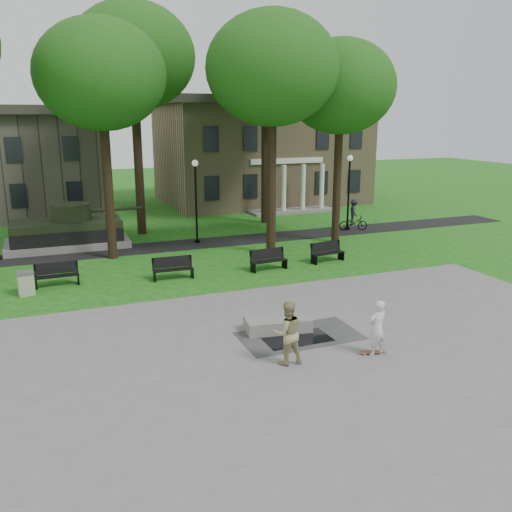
{
  "coord_description": "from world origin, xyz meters",
  "views": [
    {
      "loc": [
        -7.7,
        -17.27,
        7.09
      ],
      "look_at": [
        0.49,
        3.13,
        1.4
      ],
      "focal_mm": 38.0,
      "sensor_mm": 36.0,
      "label": 1
    }
  ],
  "objects": [
    {
      "name": "ground",
      "position": [
        0.0,
        0.0,
        0.0
      ],
      "size": [
        120.0,
        120.0,
        0.0
      ],
      "primitive_type": "plane",
      "color": "#195614",
      "rests_on": "ground"
    },
    {
      "name": "plaza",
      "position": [
        0.0,
        -5.0,
        0.01
      ],
      "size": [
        22.0,
        16.0,
        0.02
      ],
      "primitive_type": "cube",
      "color": "gray",
      "rests_on": "ground"
    },
    {
      "name": "footpath",
      "position": [
        0.0,
        12.0,
        0.01
      ],
      "size": [
        44.0,
        2.6,
        0.01
      ],
      "primitive_type": "cube",
      "color": "black",
      "rests_on": "ground"
    },
    {
      "name": "building_right",
      "position": [
        10.0,
        26.0,
        4.34
      ],
      "size": [
        17.0,
        12.0,
        8.6
      ],
      "color": "#9E8460",
      "rests_on": "ground"
    },
    {
      "name": "tree_1",
      "position": [
        -4.5,
        10.5,
        8.95
      ],
      "size": [
        6.2,
        6.2,
        11.63
      ],
      "color": "black",
      "rests_on": "ground"
    },
    {
      "name": "tree_2",
      "position": [
        3.5,
        8.5,
        9.32
      ],
      "size": [
        6.6,
        6.6,
        12.16
      ],
      "color": "black",
      "rests_on": "ground"
    },
    {
      "name": "tree_3",
      "position": [
        8.0,
        9.5,
        8.6
      ],
      "size": [
        6.0,
        6.0,
        11.19
      ],
      "color": "black",
      "rests_on": "ground"
    },
    {
      "name": "tree_4",
      "position": [
        -2.0,
        16.0,
        10.39
      ],
      "size": [
        7.2,
        7.2,
        13.5
      ],
      "color": "black",
      "rests_on": "ground"
    },
    {
      "name": "tree_5",
      "position": [
        6.5,
        16.5,
        9.67
      ],
      "size": [
        6.4,
        6.4,
        12.44
      ],
      "color": "black",
      "rests_on": "ground"
    },
    {
      "name": "lamp_mid",
      "position": [
        0.5,
        12.3,
        2.79
      ],
      "size": [
        0.36,
        0.36,
        4.73
      ],
      "color": "black",
      "rests_on": "ground"
    },
    {
      "name": "lamp_right",
      "position": [
        10.5,
        12.3,
        2.79
      ],
      "size": [
        0.36,
        0.36,
        4.73
      ],
      "color": "black",
      "rests_on": "ground"
    },
    {
      "name": "tank_monument",
      "position": [
        -6.46,
        14.0,
        0.86
      ],
      "size": [
        7.45,
        3.4,
        2.4
      ],
      "color": "gray",
      "rests_on": "ground"
    },
    {
      "name": "puddle",
      "position": [
        -0.32,
        -2.49,
        0.02
      ],
      "size": [
        2.2,
        1.2,
        0.0
      ],
      "primitive_type": "cube",
      "color": "black",
      "rests_on": "plaza"
    },
    {
      "name": "concrete_block",
      "position": [
        -0.61,
        -1.59,
        0.24
      ],
      "size": [
        2.32,
        1.31,
        0.45
      ],
      "primitive_type": "cube",
      "rotation": [
        0.0,
        0.0,
        -0.15
      ],
      "color": "gray",
      "rests_on": "plaza"
    },
    {
      "name": "skateboard",
      "position": [
        1.33,
        -4.38,
        0.06
      ],
      "size": [
        0.81,
        0.38,
        0.07
      ],
      "primitive_type": "cube",
      "rotation": [
        0.0,
        0.0,
        -0.25
      ],
      "color": "brown",
      "rests_on": "plaza"
    },
    {
      "name": "skateboarder",
      "position": [
        1.38,
        -4.48,
        0.9
      ],
      "size": [
        0.7,
        0.51,
        1.75
      ],
      "primitive_type": "imported",
      "rotation": [
        0.0,
        0.0,
        3.3
      ],
      "color": "silver",
      "rests_on": "plaza"
    },
    {
      "name": "friend_watching",
      "position": [
        -1.39,
        -3.99,
        0.98
      ],
      "size": [
        0.97,
        0.78,
        1.93
      ],
      "primitive_type": "imported",
      "rotation": [
        0.0,
        0.0,
        3.09
      ],
      "color": "tan",
      "rests_on": "plaza"
    },
    {
      "name": "cyclist",
      "position": [
        10.73,
        11.95,
        0.83
      ],
      "size": [
        1.9,
        1.14,
        2.02
      ],
      "rotation": [
        0.0,
        0.0,
        1.27
      ],
      "color": "black",
      "rests_on": "ground"
    },
    {
      "name": "park_bench_0",
      "position": [
        -7.34,
        6.62,
        0.52
      ],
      "size": [
        1.8,
        0.54,
        1.0
      ],
      "rotation": [
        0.0,
        0.0,
        0.01
      ],
      "color": "black",
      "rests_on": "ground"
    },
    {
      "name": "park_bench_1",
      "position": [
        -2.48,
        5.76,
        0.52
      ],
      "size": [
        1.82,
        0.59,
        1.0
      ],
      "rotation": [
        0.0,
        0.0,
        -0.04
      ],
      "color": "black",
      "rests_on": "ground"
    },
    {
      "name": "park_bench_2",
      "position": [
        2.08,
        5.52,
        0.52
      ],
      "size": [
        1.83,
        0.68,
        1.0
      ],
      "rotation": [
        0.0,
        0.0,
        0.09
      ],
      "color": "black",
      "rests_on": "ground"
    },
    {
      "name": "park_bench_3",
      "position": [
        5.4,
        5.81,
        0.52
      ],
      "size": [
        1.85,
        0.78,
        1.0
      ],
      "rotation": [
        0.0,
        0.0,
        0.15
      ],
      "color": "black",
      "rests_on": "ground"
    },
    {
      "name": "trash_bin",
      "position": [
        -8.58,
        5.8,
        0.49
      ],
      "size": [
        0.74,
        0.74,
        0.96
      ],
      "rotation": [
        0.0,
        0.0,
        0.14
      ],
      "color": "#B0AB91",
      "rests_on": "ground"
    }
  ]
}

